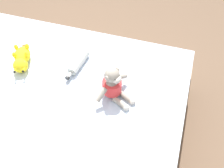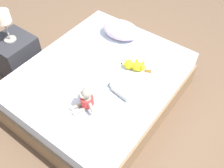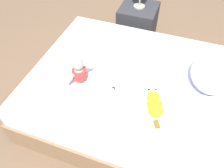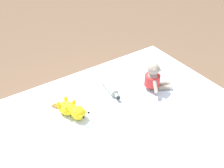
{
  "view_description": "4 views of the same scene",
  "coord_description": "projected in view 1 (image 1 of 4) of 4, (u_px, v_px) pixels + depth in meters",
  "views": [
    {
      "loc": [
        -0.86,
        -0.72,
        2.0
      ],
      "look_at": [
        0.2,
        -0.42,
        0.59
      ],
      "focal_mm": 46.25,
      "sensor_mm": 36.0,
      "label": 1
    },
    {
      "loc": [
        1.23,
        -1.42,
        2.41
      ],
      "look_at": [
        0.24,
        -0.1,
        0.54
      ],
      "focal_mm": 40.74,
      "sensor_mm": 36.0,
      "label": 2
    },
    {
      "loc": [
        1.33,
        0.29,
        1.9
      ],
      "look_at": [
        0.25,
        -0.1,
        0.62
      ],
      "focal_mm": 35.03,
      "sensor_mm": 36.0,
      "label": 3
    },
    {
      "loc": [
        -1.11,
        0.85,
        1.85
      ],
      "look_at": [
        0.35,
        -0.14,
        0.56
      ],
      "focal_mm": 45.05,
      "sensor_mm": 36.0,
      "label": 4
    }
  ],
  "objects": [
    {
      "name": "plush_yellow_creature",
      "position": [
        21.0,
        59.0,
        1.98
      ],
      "size": [
        0.32,
        0.18,
        0.1
      ],
      "color": "yellow",
      "rests_on": "bed"
    },
    {
      "name": "plush_monkey",
      "position": [
        113.0,
        85.0,
        1.78
      ],
      "size": [
        0.27,
        0.25,
        0.24
      ],
      "color": "#9E9384",
      "rests_on": "bed"
    },
    {
      "name": "bed",
      "position": [
        47.0,
        123.0,
        2.01
      ],
      "size": [
        1.5,
        1.84,
        0.49
      ],
      "color": "#846647",
      "rests_on": "ground_plane"
    },
    {
      "name": "glass_bottle",
      "position": [
        78.0,
        63.0,
        1.99
      ],
      "size": [
        0.27,
        0.09,
        0.06
      ],
      "color": "#B7BCB2",
      "rests_on": "bed"
    },
    {
      "name": "ground_plane",
      "position": [
        53.0,
        139.0,
        2.21
      ],
      "size": [
        16.0,
        16.0,
        0.0
      ],
      "primitive_type": "plane",
      "color": "brown"
    }
  ]
}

